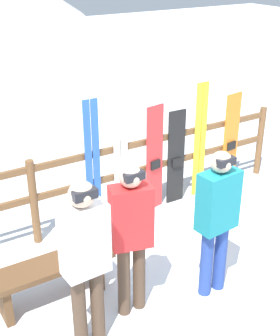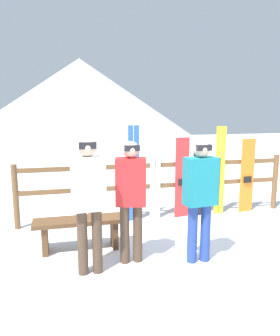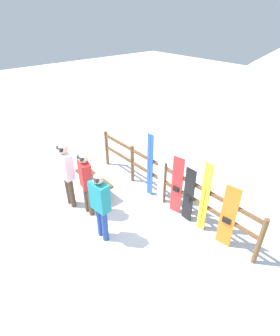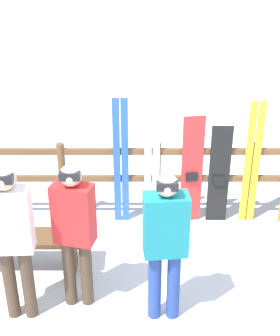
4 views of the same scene
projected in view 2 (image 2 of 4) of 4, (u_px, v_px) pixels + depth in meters
The scene contains 13 objects.
ground_plane at pixel (190, 254), 4.60m from camera, with size 40.00×40.00×0.00m, color white.
mountain_backdrop at pixel (80, 97), 26.65m from camera, with size 18.00×18.00×6.00m.
fence at pixel (158, 183), 6.03m from camera, with size 5.06×0.10×1.11m.
bench at pixel (80, 227), 4.68m from camera, with size 1.31×0.36×0.47m.
person_white at pixel (89, 196), 3.89m from camera, with size 0.40×0.24×1.68m.
person_red at pixel (131, 193), 4.20m from camera, with size 0.43×0.30×1.61m.
person_teal at pixel (200, 193), 4.22m from camera, with size 0.43×0.26×1.61m.
ski_pair_blue at pixel (134, 174), 5.83m from camera, with size 0.20×0.02×1.73m.
ski_pair_white at pixel (155, 173), 5.93m from camera, with size 0.19×0.02×1.72m.
snowboard_red at pixel (182, 178), 6.06m from camera, with size 0.28×0.09×1.50m.
snowboard_black_stripe at pixel (200, 180), 6.16m from camera, with size 0.27×0.06×1.37m.
ski_pair_yellow at pixel (220, 171), 6.23m from camera, with size 0.19×0.02×1.69m.
snowboard_orange at pixel (247, 176), 6.38m from camera, with size 0.31×0.09×1.45m.
Camera 2 is at (-1.71, -4.02, 2.01)m, focal length 35.00 mm.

